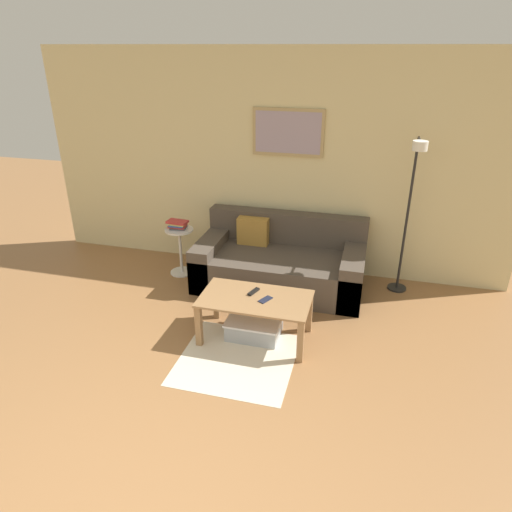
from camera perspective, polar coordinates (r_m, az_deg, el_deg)
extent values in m
cube|color=beige|center=(5.42, 1.61, 11.37)|extent=(5.60, 0.06, 2.55)
cube|color=tan|center=(5.26, 4.02, 15.15)|extent=(0.81, 0.02, 0.52)
cube|color=#A393A8|center=(5.25, 4.00, 15.14)|extent=(0.74, 0.01, 0.45)
cube|color=beige|center=(4.16, -2.40, -12.73)|extent=(1.01, 0.99, 0.01)
cube|color=#4C4238|center=(5.23, 2.99, -1.75)|extent=(1.87, 0.96, 0.40)
cube|color=#4C4238|center=(5.42, 3.93, 3.60)|extent=(1.87, 0.20, 0.36)
cube|color=#4C4238|center=(5.41, -5.46, -0.18)|extent=(0.24, 0.96, 0.52)
cube|color=#4C4238|center=(5.12, 11.97, -2.17)|extent=(0.24, 0.96, 0.52)
cube|color=#A87A33|center=(5.35, -0.37, 3.13)|extent=(0.36, 0.14, 0.32)
cube|color=#997047|center=(4.20, -0.09, -5.36)|extent=(1.02, 0.57, 0.02)
cube|color=#997047|center=(4.25, -7.17, -8.65)|extent=(0.06, 0.06, 0.42)
cube|color=#997047|center=(4.04, 5.58, -10.58)|extent=(0.06, 0.06, 0.42)
cube|color=#997047|center=(4.64, -4.95, -5.43)|extent=(0.06, 0.06, 0.42)
cube|color=#997047|center=(4.45, 6.67, -6.99)|extent=(0.06, 0.06, 0.42)
cube|color=#9EA3A8|center=(4.42, -0.22, -8.97)|extent=(0.49, 0.37, 0.16)
cube|color=silver|center=(4.37, -0.22, -7.98)|extent=(0.51, 0.39, 0.02)
cylinder|color=black|center=(5.49, 17.17, -3.81)|extent=(0.21, 0.21, 0.02)
cylinder|color=black|center=(5.15, 18.36, 4.58)|extent=(0.03, 0.03, 1.69)
cylinder|color=black|center=(4.80, 19.79, 13.51)|extent=(0.02, 0.27, 0.02)
cylinder|color=white|center=(4.67, 19.83, 12.84)|extent=(0.14, 0.14, 0.09)
cylinder|color=silver|center=(5.68, -9.21, -1.98)|extent=(0.29, 0.29, 0.01)
cylinder|color=silver|center=(5.56, -9.40, 0.57)|extent=(0.04, 0.04, 0.54)
cylinder|color=silver|center=(5.45, -9.60, 3.24)|extent=(0.34, 0.34, 0.02)
cube|color=#4C4C51|center=(5.47, -9.66, 3.51)|extent=(0.20, 0.17, 0.02)
cube|color=#B73333|center=(5.47, -9.78, 3.72)|extent=(0.20, 0.15, 0.02)
cube|color=#335199|center=(5.45, -9.83, 3.84)|extent=(0.18, 0.16, 0.02)
cube|color=#D8C666|center=(5.45, -9.65, 4.03)|extent=(0.19, 0.17, 0.01)
cube|color=#B73333|center=(5.45, -9.80, 4.23)|extent=(0.25, 0.16, 0.03)
cube|color=black|center=(4.28, -0.31, -4.47)|extent=(0.09, 0.15, 0.02)
cube|color=#1E2338|center=(4.16, 1.19, -5.46)|extent=(0.12, 0.15, 0.01)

